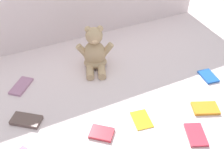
# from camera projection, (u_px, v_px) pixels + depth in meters

# --- Properties ---
(ground_plane) EXTENTS (3.20, 3.20, 0.00)m
(ground_plane) POSITION_uv_depth(u_px,v_px,m) (104.00, 78.00, 1.43)
(ground_plane) COLOR silver
(teddy_bear) EXTENTS (0.21, 0.21, 0.26)m
(teddy_bear) POSITION_uv_depth(u_px,v_px,m) (95.00, 53.00, 1.46)
(teddy_bear) COLOR tan
(teddy_bear) RESTS_ON ground_plane
(book_case_1) EXTENTS (0.15, 0.14, 0.02)m
(book_case_1) POSITION_uv_depth(u_px,v_px,m) (26.00, 120.00, 1.19)
(book_case_1) COLOR brown
(book_case_1) RESTS_ON ground_plane
(book_case_3) EXTENTS (0.12, 0.14, 0.01)m
(book_case_3) POSITION_uv_depth(u_px,v_px,m) (196.00, 135.00, 1.13)
(book_case_3) COLOR #C43345
(book_case_3) RESTS_ON ground_plane
(book_case_4) EXTENTS (0.12, 0.12, 0.01)m
(book_case_4) POSITION_uv_depth(u_px,v_px,m) (102.00, 133.00, 1.14)
(book_case_4) COLOR #CC323F
(book_case_4) RESTS_ON ground_plane
(book_case_5) EXTENTS (0.09, 0.12, 0.01)m
(book_case_5) POSITION_uv_depth(u_px,v_px,m) (208.00, 76.00, 1.44)
(book_case_5) COLOR #1F58B4
(book_case_5) RESTS_ON ground_plane
(book_case_7) EXTENTS (0.14, 0.15, 0.01)m
(book_case_7) POSITION_uv_depth(u_px,v_px,m) (21.00, 86.00, 1.37)
(book_case_7) COLOR #A77192
(book_case_7) RESTS_ON ground_plane
(book_case_8) EXTENTS (0.10, 0.12, 0.01)m
(book_case_8) POSITION_uv_depth(u_px,v_px,m) (142.00, 119.00, 1.20)
(book_case_8) COLOR gold
(book_case_8) RESTS_ON ground_plane
(book_case_9) EXTENTS (0.14, 0.12, 0.01)m
(book_case_9) POSITION_uv_depth(u_px,v_px,m) (205.00, 108.00, 1.25)
(book_case_9) COLOR orange
(book_case_9) RESTS_ON ground_plane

